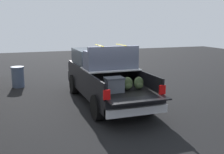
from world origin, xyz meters
The scene contains 3 objects.
ground_plane centered at (0.00, 0.00, 0.00)m, with size 40.00×40.00×0.00m, color black.
pickup_truck centered at (0.39, 0.00, 0.98)m, with size 6.05×2.06×2.23m.
trash_can centered at (3.80, 3.15, 0.50)m, with size 0.60×0.60×0.98m.
Camera 1 is at (-9.61, 3.22, 3.00)m, focal length 43.89 mm.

